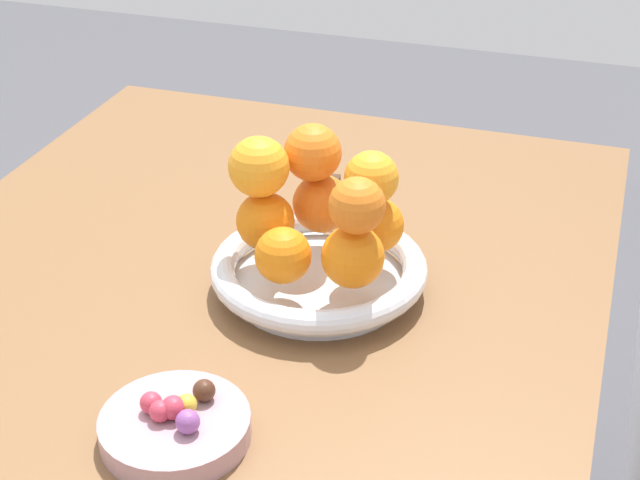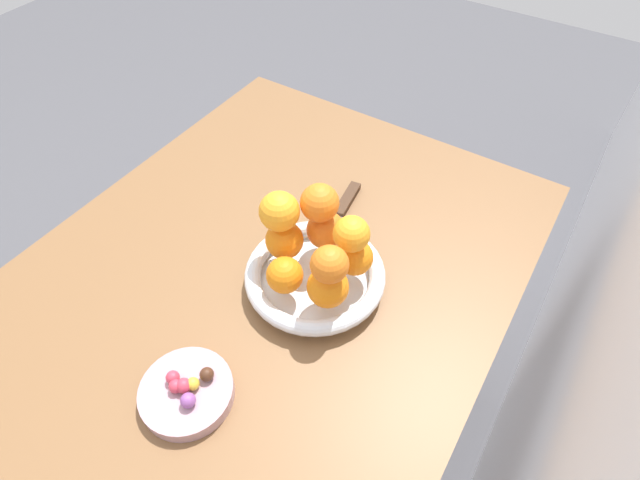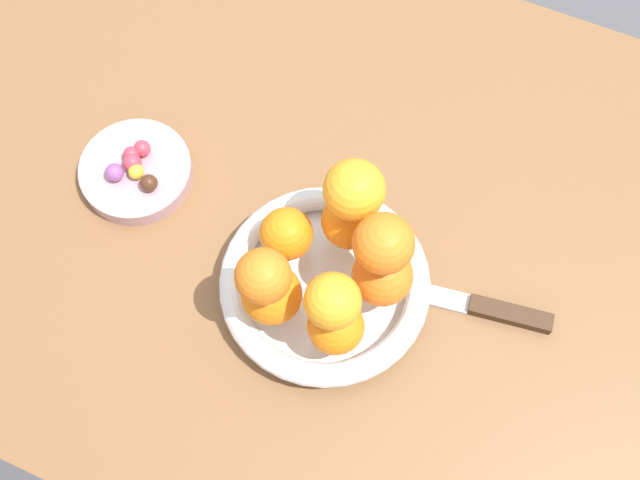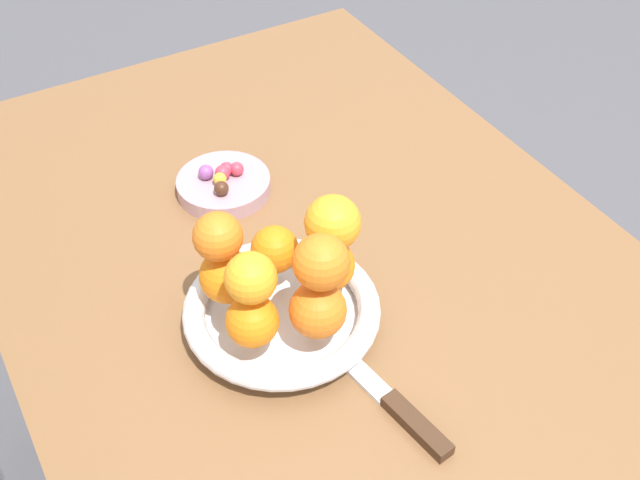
# 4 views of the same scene
# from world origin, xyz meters

# --- Properties ---
(ground_plane) EXTENTS (6.00, 6.00, 0.00)m
(ground_plane) POSITION_xyz_m (0.00, 0.00, 0.00)
(ground_plane) COLOR #4C4C51
(dining_table) EXTENTS (1.10, 0.76, 0.74)m
(dining_table) POSITION_xyz_m (0.00, 0.00, 0.65)
(dining_table) COLOR brown
(dining_table) RESTS_ON ground_plane
(fruit_bowl) EXTENTS (0.23, 0.23, 0.04)m
(fruit_bowl) POSITION_xyz_m (-0.09, 0.09, 0.76)
(fruit_bowl) COLOR silver
(fruit_bowl) RESTS_ON dining_table
(candy_dish) EXTENTS (0.13, 0.13, 0.02)m
(candy_dish) POSITION_xyz_m (0.17, 0.04, 0.75)
(candy_dish) COLOR #B28C99
(candy_dish) RESTS_ON dining_table
(orange_0) EXTENTS (0.06, 0.06, 0.06)m
(orange_0) POSITION_xyz_m (-0.14, 0.07, 0.81)
(orange_0) COLOR orange
(orange_0) RESTS_ON fruit_bowl
(orange_1) EXTENTS (0.06, 0.06, 0.06)m
(orange_1) POSITION_xyz_m (-0.09, 0.03, 0.81)
(orange_1) COLOR orange
(orange_1) RESTS_ON fruit_bowl
(orange_2) EXTENTS (0.06, 0.06, 0.06)m
(orange_2) POSITION_xyz_m (-0.03, 0.07, 0.81)
(orange_2) COLOR orange
(orange_2) RESTS_ON fruit_bowl
(orange_3) EXTENTS (0.06, 0.06, 0.06)m
(orange_3) POSITION_xyz_m (-0.05, 0.13, 0.81)
(orange_3) COLOR orange
(orange_3) RESTS_ON fruit_bowl
(orange_4) EXTENTS (0.06, 0.06, 0.06)m
(orange_4) POSITION_xyz_m (-0.12, 0.14, 0.81)
(orange_4) COLOR orange
(orange_4) RESTS_ON fruit_bowl
(orange_5) EXTENTS (0.05, 0.05, 0.05)m
(orange_5) POSITION_xyz_m (-0.05, 0.14, 0.87)
(orange_5) COLOR orange
(orange_5) RESTS_ON orange_3
(orange_6) EXTENTS (0.06, 0.06, 0.06)m
(orange_6) POSITION_xyz_m (-0.09, 0.02, 0.87)
(orange_6) COLOR orange
(orange_6) RESTS_ON orange_1
(orange_7) EXTENTS (0.06, 0.06, 0.06)m
(orange_7) POSITION_xyz_m (-0.14, 0.06, 0.87)
(orange_7) COLOR orange
(orange_7) RESTS_ON orange_0
(orange_8) EXTENTS (0.06, 0.06, 0.06)m
(orange_8) POSITION_xyz_m (-0.11, 0.13, 0.87)
(orange_8) COLOR orange
(orange_8) RESTS_ON orange_4
(candy_ball_0) EXTENTS (0.02, 0.02, 0.02)m
(candy_ball_0) POSITION_xyz_m (0.17, 0.04, 0.77)
(candy_ball_0) COLOR #C6384C
(candy_ball_0) RESTS_ON candy_dish
(candy_ball_1) EXTENTS (0.02, 0.02, 0.02)m
(candy_ball_1) POSITION_xyz_m (0.17, 0.02, 0.77)
(candy_ball_1) COLOR #C6384C
(candy_ball_1) RESTS_ON candy_dish
(candy_ball_2) EXTENTS (0.02, 0.02, 0.02)m
(candy_ball_2) POSITION_xyz_m (0.16, 0.05, 0.77)
(candy_ball_2) COLOR gold
(candy_ball_2) RESTS_ON candy_dish
(candy_ball_3) EXTENTS (0.02, 0.02, 0.02)m
(candy_ball_3) POSITION_xyz_m (0.17, 0.03, 0.77)
(candy_ball_3) COLOR #C6384C
(candy_ball_3) RESTS_ON candy_dish
(candy_ball_4) EXTENTS (0.02, 0.02, 0.02)m
(candy_ball_4) POSITION_xyz_m (0.18, 0.06, 0.77)
(candy_ball_4) COLOR #8C4C99
(candy_ball_4) RESTS_ON candy_dish
(candy_ball_5) EXTENTS (0.02, 0.02, 0.02)m
(candy_ball_5) POSITION_xyz_m (0.14, 0.06, 0.77)
(candy_ball_5) COLOR #472819
(candy_ball_5) RESTS_ON candy_dish
(knife) EXTENTS (0.26, 0.06, 0.01)m
(knife) POSITION_xyz_m (-0.22, 0.04, 0.75)
(knife) COLOR #3F2819
(knife) RESTS_ON dining_table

